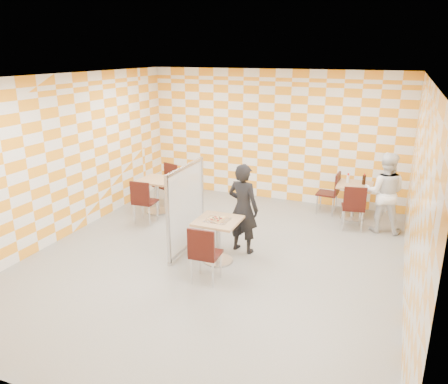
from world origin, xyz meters
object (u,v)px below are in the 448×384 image
chair_second_front (354,204)px  chair_empty_near (143,199)px  second_table (354,195)px  partition (186,208)px  soda_bottle (364,180)px  empty_table (157,190)px  chair_main_front (204,251)px  main_table (218,233)px  man_dark (243,208)px  chair_second_side (332,190)px  chair_empty_far (168,181)px  man_white (384,193)px  sport_bottle (348,178)px

chair_second_front → chair_empty_near: size_ratio=1.00×
second_table → partition: partition is taller
chair_second_front → chair_empty_near: bearing=-162.7°
chair_empty_near → soda_bottle: soda_bottle is taller
empty_table → soda_bottle: size_ratio=3.26×
second_table → chair_main_front: (-1.78, -3.66, 0.04)m
main_table → chair_second_front: size_ratio=0.81×
chair_second_front → chair_empty_near: same height
man_dark → partition: bearing=31.8°
chair_main_front → partition: (-0.77, 0.97, 0.25)m
chair_second_side → chair_empty_far: bearing=-169.1°
man_white → sport_bottle: man_white is taller
chair_empty_near → empty_table: bearing=98.1°
chair_second_front → man_white: size_ratio=0.59×
man_white → chair_empty_far: bearing=0.8°
partition → man_dark: bearing=20.1°
main_table → soda_bottle: bearing=55.5°
partition → sport_bottle: partition is taller
chair_main_front → man_dark: (0.15, 1.31, 0.25)m
chair_empty_far → sport_bottle: (3.91, 0.67, 0.29)m
main_table → man_dark: size_ratio=0.47×
man_dark → main_table: bearing=78.3°
partition → sport_bottle: size_ratio=7.75×
chair_second_front → soda_bottle: bearing=82.5°
chair_empty_near → partition: partition is taller
man_dark → sport_bottle: bearing=-109.5°
soda_bottle → partition: bearing=-134.8°
sport_bottle → man_white: bearing=-36.3°
chair_second_side → main_table: bearing=-115.0°
man_dark → man_white: (2.22, 1.86, -0.01)m
main_table → partition: size_ratio=0.48×
second_table → man_dark: bearing=-124.7°
man_white → man_dark: bearing=39.4°
chair_empty_far → man_white: man_white is taller
man_dark → man_white: 2.89m
chair_empty_far → man_white: (4.67, 0.12, 0.24)m
second_table → chair_empty_far: 4.12m
chair_second_side → partition: partition is taller
empty_table → chair_main_front: bearing=-47.7°
chair_empty_near → man_white: size_ratio=0.59×
partition → soda_bottle: 3.85m
main_table → partition: (-0.68, 0.21, 0.28)m
main_table → man_white: man_white is taller
chair_main_front → chair_empty_far: (-2.30, 3.05, 0.00)m
second_table → empty_table: 4.19m
chair_second_front → chair_main_front: bearing=-121.8°
chair_second_side → soda_bottle: bearing=-4.2°
partition → chair_second_front: bearing=37.3°
chair_second_side → chair_empty_near: (-3.44, -2.02, 0.00)m
chair_empty_near → man_white: bearing=17.8°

